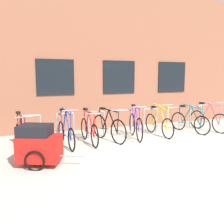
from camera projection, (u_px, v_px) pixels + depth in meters
The scene contains 12 objects.
ground_plane at pixel (166, 148), 7.01m from camera, with size 42.00×42.00×0.00m, color #B2ADA0.
storefront_building at pixel (97, 62), 11.90m from camera, with size 28.00×5.12×5.21m.
bike_rack at pixel (124, 120), 8.54m from camera, with size 6.57×0.05×0.86m.
bicycle_purple at pixel (136, 125), 8.12m from camera, with size 0.55×1.68×1.08m.
bicycle_maroon at pixel (22, 136), 6.79m from camera, with size 0.44×1.70×1.02m.
bicycle_blue at pixel (66, 133), 7.20m from camera, with size 0.44×1.74×1.11m.
bicycle_black at pixel (108, 128), 7.77m from camera, with size 0.55×1.71×1.03m.
bicycle_teal at pixel (190, 122), 8.97m from camera, with size 0.50×1.68×1.04m.
bicycle_red at pixel (89, 130), 7.53m from camera, with size 0.44×1.76×1.02m.
bicycle_yellow at pixel (159, 124), 8.51m from camera, with size 0.44×1.72×1.10m.
bicycle_pink at pixel (208, 120), 9.22m from camera, with size 0.44×1.69×1.09m.
bike_trailer at pixel (39, 144), 5.59m from camera, with size 1.44×0.94×0.93m.
Camera 1 is at (-3.97, -5.72, 1.96)m, focal length 40.75 mm.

